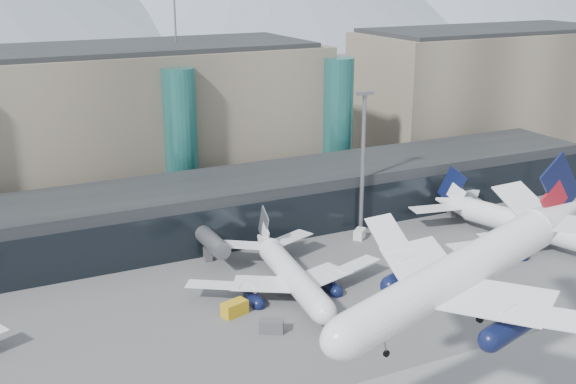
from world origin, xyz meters
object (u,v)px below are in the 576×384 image
object	(u,v)px
veh_d	(360,234)
veh_e	(518,228)
jet_parked_right	(513,215)
lightmast_mid	(363,154)
veh_h	(235,308)
hero_jet	(476,255)
veh_c	(271,326)
jet_parked_mid	(286,263)

from	to	relation	value
veh_d	veh_e	xyz separation A→B (m)	(26.93, -10.66, 0.14)
jet_parked_right	lightmast_mid	bearing A→B (deg)	37.62
jet_parked_right	veh_e	distance (m)	4.96
lightmast_mid	jet_parked_right	bearing A→B (deg)	-35.68
veh_d	veh_h	bearing A→B (deg)	166.06
veh_d	hero_jet	bearing A→B (deg)	-152.35
veh_d	veh_e	bearing A→B (deg)	-64.75
hero_jet	veh_e	size ratio (longest dim) A/B	11.01
veh_d	veh_e	distance (m)	28.96
jet_parked_right	veh_h	distance (m)	55.33
veh_c	veh_h	distance (m)	7.17
jet_parked_mid	veh_h	size ratio (longest dim) A/B	8.94
hero_jet	jet_parked_right	world-z (taller)	hero_jet
jet_parked_right	veh_d	distance (m)	27.12
veh_d	veh_c	bearing A→B (deg)	176.97
veh_h	jet_parked_right	bearing A→B (deg)	-10.35
veh_h	lightmast_mid	bearing A→B (deg)	16.13
veh_c	veh_d	size ratio (longest dim) A/B	1.08
jet_parked_mid	lightmast_mid	bearing A→B (deg)	-48.49
hero_jet	jet_parked_mid	world-z (taller)	hero_jet
hero_jet	veh_d	bearing A→B (deg)	64.40
hero_jet	veh_h	xyz separation A→B (m)	(-14.01, 31.65, -17.09)
lightmast_mid	veh_c	size ratio (longest dim) A/B	8.09
jet_parked_right	veh_d	size ratio (longest dim) A/B	12.85
jet_parked_right	veh_e	xyz separation A→B (m)	(3.03, 1.61, -3.59)
lightmast_mid	hero_jet	size ratio (longest dim) A/B	0.68
lightmast_mid	jet_parked_right	distance (m)	28.42
jet_parked_mid	veh_h	bearing A→B (deg)	122.38
hero_jet	veh_c	distance (m)	32.40
jet_parked_right	veh_c	size ratio (longest dim) A/B	11.86
veh_c	veh_e	distance (m)	57.13
lightmast_mid	hero_jet	bearing A→B (deg)	-110.28
veh_d	veh_e	world-z (taller)	veh_e
lightmast_mid	hero_jet	world-z (taller)	hero_jet
jet_parked_right	veh_h	world-z (taller)	jet_parked_right
lightmast_mid	jet_parked_right	world-z (taller)	lightmast_mid
hero_jet	veh_d	distance (m)	54.70
hero_jet	veh_c	xyz separation A→B (m)	(-11.52, 24.92, -17.20)
hero_jet	jet_parked_mid	size ratio (longest dim) A/B	1.17
hero_jet	veh_e	world-z (taller)	hero_jet
veh_c	veh_e	xyz separation A→B (m)	(55.53, 13.44, 0.09)
lightmast_mid	veh_d	bearing A→B (deg)	-124.47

